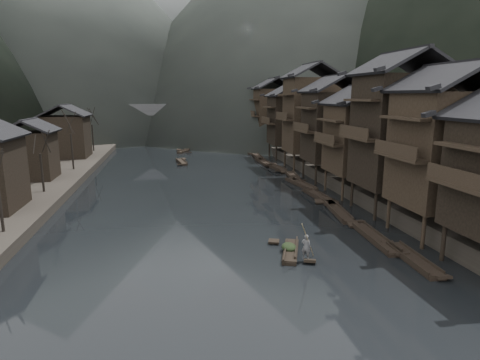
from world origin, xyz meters
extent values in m
plane|color=black|center=(0.00, 0.00, 0.00)|extent=(300.00, 300.00, 0.00)
cube|color=#2D2823|center=(35.00, 40.00, 0.90)|extent=(40.00, 200.00, 1.80)
cylinder|color=black|center=(14.20, -5.60, 1.30)|extent=(0.30, 0.30, 2.90)
cylinder|color=black|center=(16.95, -5.60, 1.30)|extent=(0.30, 0.30, 2.90)
cube|color=black|center=(13.30, -8.00, 5.77)|extent=(1.20, 5.70, 0.25)
cylinder|color=black|center=(14.20, -3.40, 1.30)|extent=(0.30, 0.30, 2.90)
cylinder|color=black|center=(14.20, 1.40, 1.30)|extent=(0.30, 0.30, 2.90)
cylinder|color=black|center=(16.95, -3.40, 1.30)|extent=(0.30, 0.30, 2.90)
cylinder|color=black|center=(16.95, 1.40, 1.30)|extent=(0.30, 0.30, 2.90)
cube|color=black|center=(17.30, -1.00, 6.98)|extent=(7.00, 6.00, 8.75)
cube|color=black|center=(13.30, -1.00, 6.54)|extent=(1.20, 5.70, 0.25)
cylinder|color=black|center=(14.20, 3.60, 1.30)|extent=(0.30, 0.30, 2.90)
cylinder|color=black|center=(14.20, 8.40, 1.30)|extent=(0.30, 0.30, 2.90)
cylinder|color=black|center=(16.95, 3.60, 1.30)|extent=(0.30, 0.30, 2.90)
cylinder|color=black|center=(16.95, 8.40, 1.30)|extent=(0.30, 0.30, 2.90)
cube|color=black|center=(17.30, 6.00, 7.77)|extent=(7.00, 6.00, 10.34)
cube|color=black|center=(13.30, 6.00, 7.25)|extent=(1.20, 5.70, 0.25)
cylinder|color=black|center=(14.20, 10.60, 1.30)|extent=(0.30, 0.30, 2.90)
cylinder|color=black|center=(14.20, 15.40, 1.30)|extent=(0.30, 0.30, 2.90)
cylinder|color=black|center=(16.95, 10.60, 1.30)|extent=(0.30, 0.30, 2.90)
cylinder|color=black|center=(16.95, 15.40, 1.30)|extent=(0.30, 0.30, 2.90)
cube|color=black|center=(17.30, 13.00, 6.34)|extent=(7.00, 6.00, 7.48)
cube|color=black|center=(13.30, 13.00, 5.97)|extent=(1.20, 5.70, 0.25)
cylinder|color=black|center=(14.20, 18.60, 1.30)|extent=(0.30, 0.30, 2.90)
cylinder|color=black|center=(14.20, 23.40, 1.30)|extent=(0.30, 0.30, 2.90)
cylinder|color=black|center=(16.95, 18.60, 1.30)|extent=(0.30, 0.30, 2.90)
cylinder|color=black|center=(16.95, 23.40, 1.30)|extent=(0.30, 0.30, 2.90)
cube|color=black|center=(17.30, 21.00, 7.03)|extent=(7.00, 6.00, 8.86)
cube|color=black|center=(13.30, 21.00, 6.59)|extent=(1.20, 5.70, 0.25)
cylinder|color=black|center=(14.20, 27.60, 1.30)|extent=(0.30, 0.30, 2.90)
cylinder|color=black|center=(14.20, 32.40, 1.30)|extent=(0.30, 0.30, 2.90)
cylinder|color=black|center=(16.95, 27.60, 1.30)|extent=(0.30, 0.30, 2.90)
cylinder|color=black|center=(16.95, 32.40, 1.30)|extent=(0.30, 0.30, 2.90)
cube|color=black|center=(17.30, 30.00, 8.10)|extent=(7.00, 6.00, 10.99)
cube|color=black|center=(13.30, 30.00, 7.55)|extent=(1.20, 5.70, 0.25)
cylinder|color=black|center=(14.20, 37.60, 1.30)|extent=(0.30, 0.30, 2.90)
cylinder|color=black|center=(14.20, 42.40, 1.30)|extent=(0.30, 0.30, 2.90)
cylinder|color=black|center=(16.95, 37.60, 1.30)|extent=(0.30, 0.30, 2.90)
cylinder|color=black|center=(16.95, 42.40, 1.30)|extent=(0.30, 0.30, 2.90)
cube|color=black|center=(17.30, 40.00, 6.74)|extent=(7.00, 6.00, 8.28)
cube|color=black|center=(13.30, 40.00, 6.32)|extent=(1.20, 5.70, 0.25)
cylinder|color=black|center=(14.20, 49.60, 1.30)|extent=(0.30, 0.30, 2.90)
cylinder|color=black|center=(14.20, 54.40, 1.30)|extent=(0.30, 0.30, 2.90)
cylinder|color=black|center=(16.95, 49.60, 1.30)|extent=(0.30, 0.30, 2.90)
cylinder|color=black|center=(16.95, 54.40, 1.30)|extent=(0.30, 0.30, 2.90)
cube|color=black|center=(17.30, 52.00, 7.46)|extent=(7.00, 6.00, 9.71)
cube|color=black|center=(13.30, 52.00, 6.97)|extent=(1.20, 5.70, 0.25)
cube|color=black|center=(-20.50, 24.00, 4.10)|extent=(5.00, 5.00, 5.80)
cube|color=black|center=(-20.50, 42.00, 4.60)|extent=(6.50, 6.50, 6.80)
cylinder|color=black|center=(-17.00, 16.49, 3.27)|extent=(0.24, 0.24, 4.14)
cylinder|color=black|center=(-17.00, 30.00, 3.68)|extent=(0.24, 0.24, 4.96)
cylinder|color=black|center=(-17.00, 49.20, 3.61)|extent=(0.24, 0.24, 4.82)
cube|color=black|center=(12.13, -5.43, 0.15)|extent=(1.40, 5.95, 0.30)
cube|color=black|center=(12.13, -5.43, 0.33)|extent=(1.45, 5.83, 0.10)
cube|color=black|center=(11.98, -2.60, 0.29)|extent=(0.97, 0.78, 0.32)
cube|color=black|center=(12.27, -8.26, 0.29)|extent=(0.97, 0.78, 0.32)
cube|color=black|center=(11.64, -1.17, 0.15)|extent=(1.51, 6.94, 0.30)
cube|color=black|center=(11.64, -1.17, 0.33)|extent=(1.56, 6.81, 0.10)
cube|color=black|center=(11.44, 2.13, 0.29)|extent=(0.98, 0.90, 0.35)
cube|color=black|center=(11.84, -4.47, 0.29)|extent=(0.98, 0.90, 0.35)
cube|color=black|center=(11.85, 6.41, 0.15)|extent=(2.05, 7.44, 0.30)
cube|color=black|center=(11.85, 6.41, 0.33)|extent=(2.08, 7.30, 0.10)
cube|color=black|center=(11.39, 9.91, 0.29)|extent=(1.04, 1.01, 0.36)
cube|color=black|center=(12.31, 2.91, 0.29)|extent=(1.04, 1.01, 0.36)
cube|color=black|center=(12.15, 11.76, 0.15)|extent=(1.56, 6.92, 0.30)
cube|color=black|center=(12.15, 11.76, 0.33)|extent=(1.61, 6.79, 0.10)
cube|color=black|center=(12.37, 15.05, 0.29)|extent=(0.99, 0.90, 0.35)
cube|color=black|center=(11.93, 8.47, 0.29)|extent=(0.99, 0.90, 0.35)
cube|color=black|center=(12.17, 18.37, 0.15)|extent=(2.04, 7.17, 0.30)
cube|color=black|center=(12.17, 18.37, 0.33)|extent=(2.07, 7.04, 0.10)
cube|color=black|center=(12.63, 21.74, 0.29)|extent=(1.04, 0.99, 0.35)
cube|color=black|center=(11.72, 14.99, 0.29)|extent=(1.04, 0.99, 0.35)
cube|color=black|center=(12.72, 23.49, 0.15)|extent=(1.81, 6.35, 0.30)
cube|color=black|center=(12.72, 23.49, 0.33)|extent=(1.85, 6.24, 0.10)
cube|color=black|center=(12.38, 26.48, 0.29)|extent=(1.02, 0.88, 0.33)
cube|color=black|center=(13.06, 20.50, 0.29)|extent=(1.02, 0.88, 0.33)
cube|color=black|center=(12.19, 30.30, 0.15)|extent=(1.88, 6.06, 0.30)
cube|color=black|center=(12.19, 30.30, 0.33)|extent=(1.92, 5.95, 0.10)
cube|color=black|center=(12.57, 33.14, 0.29)|extent=(1.02, 0.86, 0.33)
cube|color=black|center=(11.80, 27.46, 0.29)|extent=(1.02, 0.86, 0.33)
cube|color=black|center=(11.46, 35.59, 0.15)|extent=(1.35, 7.39, 0.30)
cube|color=black|center=(11.46, 35.59, 0.33)|extent=(1.40, 7.24, 0.10)
cube|color=black|center=(11.58, 39.12, 0.29)|extent=(0.97, 0.93, 0.36)
cube|color=black|center=(11.33, 32.07, 0.29)|extent=(0.97, 0.93, 0.36)
cube|color=black|center=(11.81, 41.26, 0.15)|extent=(1.39, 7.61, 0.30)
cube|color=black|center=(11.81, 41.26, 0.33)|extent=(1.44, 7.46, 0.10)
cube|color=black|center=(11.67, 44.89, 0.29)|extent=(0.97, 0.96, 0.36)
cube|color=black|center=(11.96, 37.63, 0.29)|extent=(0.97, 0.96, 0.36)
cube|color=black|center=(11.26, 48.85, 0.15)|extent=(1.34, 7.60, 0.30)
cube|color=black|center=(11.26, 48.85, 0.33)|extent=(1.39, 7.45, 0.10)
cube|color=black|center=(11.38, 52.48, 0.29)|extent=(0.96, 0.95, 0.36)
cube|color=black|center=(11.15, 45.22, 0.29)|extent=(0.96, 0.95, 0.36)
cube|color=black|center=(12.30, 53.24, 0.15)|extent=(1.18, 6.51, 0.30)
cube|color=black|center=(12.30, 53.24, 0.33)|extent=(1.23, 6.38, 0.10)
cube|color=black|center=(12.26, 56.36, 0.29)|extent=(0.94, 0.81, 0.34)
cube|color=black|center=(12.34, 50.12, 0.29)|extent=(0.94, 0.81, 0.34)
cube|color=black|center=(12.09, 60.48, 0.15)|extent=(1.90, 7.63, 0.30)
cube|color=black|center=(12.09, 60.48, 0.33)|extent=(1.93, 7.49, 0.10)
cube|color=black|center=(12.47, 64.08, 0.29)|extent=(1.03, 1.02, 0.36)
cube|color=black|center=(11.70, 56.87, 0.29)|extent=(1.03, 1.02, 0.36)
cube|color=black|center=(-1.96, 38.32, 0.15)|extent=(1.78, 5.90, 0.30)
cube|color=black|center=(-1.96, 38.32, 0.33)|extent=(1.82, 5.80, 0.10)
cube|color=black|center=(-1.58, 41.09, 0.29)|extent=(0.94, 0.83, 0.32)
cube|color=black|center=(-2.34, 35.55, 0.29)|extent=(0.94, 0.83, 0.32)
cube|color=black|center=(-1.04, 51.40, 0.15)|extent=(2.85, 4.78, 0.30)
cube|color=black|center=(-1.04, 51.40, 0.33)|extent=(2.86, 4.71, 0.10)
cube|color=black|center=(-1.97, 53.50, 0.29)|extent=(1.02, 0.89, 0.30)
cube|color=black|center=(-0.12, 49.30, 0.29)|extent=(1.02, 0.89, 0.30)
cube|color=black|center=(6.24, 58.64, 0.15)|extent=(3.40, 5.02, 0.30)
cube|color=black|center=(6.24, 58.64, 0.33)|extent=(3.40, 4.96, 0.10)
cube|color=black|center=(7.45, 60.82, 0.29)|extent=(1.06, 0.98, 0.31)
cube|color=black|center=(5.02, 56.46, 0.29)|extent=(1.06, 0.98, 0.31)
cube|color=#4C4C4F|center=(0.00, 72.00, 7.20)|extent=(40.00, 6.00, 1.60)
cube|color=#4C4C4F|center=(0.00, 69.30, 8.50)|extent=(40.00, 0.50, 1.00)
cube|color=#4C4C4F|center=(0.00, 74.70, 8.50)|extent=(40.00, 0.50, 1.00)
cube|color=#4C4C4F|center=(-14.00, 72.00, 3.20)|extent=(3.20, 6.00, 6.40)
cube|color=#4C4C4F|center=(-4.50, 72.00, 3.20)|extent=(3.20, 6.00, 6.40)
cube|color=#4C4C4F|center=(4.50, 72.00, 3.20)|extent=(3.20, 6.00, 6.40)
cube|color=#4C4C4F|center=(14.00, 72.00, 3.20)|extent=(3.20, 6.00, 6.40)
cone|color=gray|center=(0.00, 210.00, 60.40)|extent=(320.00, 320.00, 120.80)
cube|color=black|center=(4.38, -2.56, 0.15)|extent=(2.40, 4.44, 0.30)
cube|color=black|center=(4.38, -2.56, 0.33)|extent=(2.41, 4.38, 0.10)
cube|color=black|center=(3.66, -0.58, 0.29)|extent=(0.95, 0.80, 0.29)
cube|color=black|center=(5.10, -4.53, 0.29)|extent=(0.95, 0.80, 0.29)
ellipsoid|color=black|center=(4.31, -2.35, 0.75)|extent=(1.05, 1.37, 0.63)
imported|color=#5D5D60|center=(4.95, -4.12, 1.31)|extent=(0.76, 0.72, 1.75)
cylinder|color=#8C7A51|center=(5.15, -4.12, 4.00)|extent=(1.96, 2.31, 3.65)
camera|label=1|loc=(-3.95, -28.50, 11.12)|focal=30.00mm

